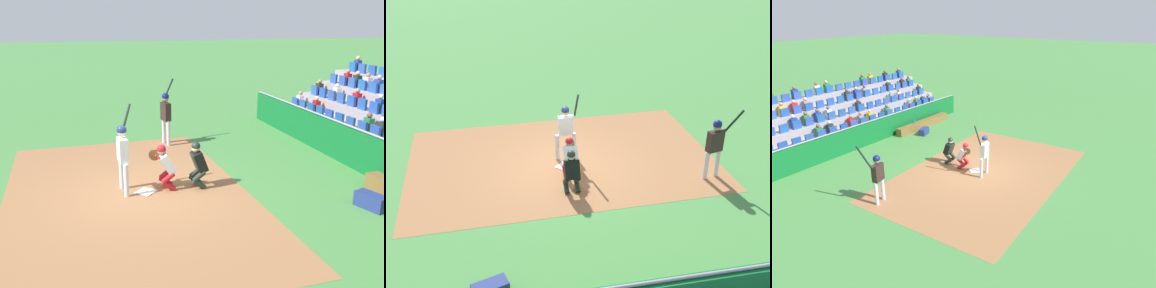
# 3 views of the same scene
# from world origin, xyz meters

# --- Properties ---
(ground_plane) EXTENTS (160.00, 160.00, 0.00)m
(ground_plane) POSITION_xyz_m (0.00, 0.00, 0.00)
(ground_plane) COLOR #458440
(infield_dirt_patch) EXTENTS (9.80, 6.33, 0.01)m
(infield_dirt_patch) POSITION_xyz_m (0.00, 0.50, 0.00)
(infield_dirt_patch) COLOR #9A6942
(infield_dirt_patch) RESTS_ON ground_plane
(home_plate_marker) EXTENTS (0.62, 0.62, 0.02)m
(home_plate_marker) POSITION_xyz_m (0.00, 0.00, 0.02)
(home_plate_marker) COLOR white
(home_plate_marker) RESTS_ON infield_dirt_patch
(batter_at_plate) EXTENTS (0.74, 0.44, 2.28)m
(batter_at_plate) POSITION_xyz_m (0.15, 0.54, 1.13)
(batter_at_plate) COLOR silver
(batter_at_plate) RESTS_ON ground_plane
(catcher_crouching) EXTENTS (0.46, 0.71, 1.26)m
(catcher_crouching) POSITION_xyz_m (0.09, -0.54, 0.70)
(catcher_crouching) COLOR #B3171F
(catcher_crouching) RESTS_ON ground_plane
(home_plate_umpire) EXTENTS (0.46, 0.46, 1.30)m
(home_plate_umpire) POSITION_xyz_m (-0.03, -1.40, 0.71)
(home_plate_umpire) COLOR #1F2D22
(home_plate_umpire) RESTS_ON ground_plane
(dugout_wall) EXTENTS (14.26, 0.24, 1.24)m
(dugout_wall) POSITION_xyz_m (0.00, -6.45, 0.59)
(dugout_wall) COLOR #10632B
(dugout_wall) RESTS_ON ground_plane
(dugout_bench) EXTENTS (4.23, 0.40, 0.44)m
(dugout_bench) POSITION_xyz_m (-3.39, -5.90, 0.22)
(dugout_bench) COLOR brown
(dugout_bench) RESTS_ON ground_plane
(water_bottle_on_bench) EXTENTS (0.07, 0.07, 0.23)m
(water_bottle_on_bench) POSITION_xyz_m (-2.65, -5.93, 0.56)
(water_bottle_on_bench) COLOR blue
(water_bottle_on_bench) RESTS_ON dugout_bench
(equipment_duffel_bag) EXTENTS (0.81, 0.56, 0.37)m
(equipment_duffel_bag) POSITION_xyz_m (-2.42, -5.02, 0.18)
(equipment_duffel_bag) COLOR navy
(equipment_duffel_bag) RESTS_ON ground_plane
(on_deck_batter) EXTENTS (0.81, 0.58, 2.30)m
(on_deck_batter) POSITION_xyz_m (4.20, -1.46, 1.18)
(on_deck_batter) COLOR silver
(on_deck_batter) RESTS_ON ground_plane
(bleacher_stand) EXTENTS (15.31, 3.80, 2.73)m
(bleacher_stand) POSITION_xyz_m (-0.00, -10.08, 0.79)
(bleacher_stand) COLOR #9F9698
(bleacher_stand) RESTS_ON ground_plane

